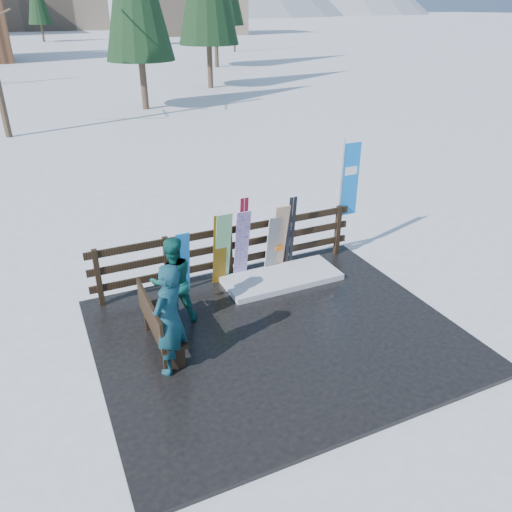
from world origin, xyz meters
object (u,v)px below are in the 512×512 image
rental_flag (348,184)px  person_back (173,281)px  snowboard_2 (220,250)px  snowboard_4 (272,245)px  snowboard_5 (279,239)px  bench (158,322)px  snowboard_3 (242,246)px  snowboard_1 (223,249)px  person_front (170,320)px  snowboard_0 (183,263)px

rental_flag → person_back: (-4.29, -1.14, -0.80)m
snowboard_2 → snowboard_4: bearing=0.0°
snowboard_2 → snowboard_5: 1.31m
bench → snowboard_4: bearing=28.8°
bench → snowboard_3: bearing=36.0°
snowboard_1 → snowboard_5: bearing=-0.0°
bench → person_front: 0.71m
snowboard_1 → person_back: person_back is taller
snowboard_1 → snowboard_3: (0.41, 0.00, -0.01)m
snowboard_2 → person_front: (-1.61, -2.14, 0.13)m
snowboard_0 → snowboard_2: size_ratio=0.85×
snowboard_4 → person_back: 2.51m
bench → snowboard_4: snowboard_4 is taller
bench → person_front: size_ratio=0.82×
snowboard_2 → rental_flag: (3.09, 0.27, 0.83)m
snowboard_3 → person_front: (-2.08, -2.14, 0.13)m
snowboard_4 → snowboard_2: bearing=180.0°
bench → rental_flag: size_ratio=0.58×
bench → person_front: bearing=-84.1°
snowboard_2 → snowboard_5: bearing=-0.0°
snowboard_2 → snowboard_0: bearing=180.0°
snowboard_3 → rental_flag: size_ratio=0.60×
snowboard_5 → rental_flag: 1.99m
person_front → person_back: size_ratio=1.13×
person_back → snowboard_4: bearing=-157.1°
bench → rental_flag: 5.21m
snowboard_1 → snowboard_4: snowboard_1 is taller
person_front → snowboard_4: bearing=177.8°
bench → person_back: (0.47, 0.69, 0.29)m
snowboard_3 → snowboard_5: 0.84m
snowboard_1 → person_back: size_ratio=0.99×
snowboard_4 → rental_flag: (1.93, 0.27, 0.96)m
snowboard_0 → snowboard_5: (2.07, -0.00, 0.11)m
snowboard_2 → snowboard_5: snowboard_2 is taller
snowboard_1 → rental_flag: size_ratio=0.62×
snowboard_2 → snowboard_4: snowboard_2 is taller
snowboard_0 → snowboard_5: size_ratio=0.86×
person_back → snowboard_5: bearing=-158.3°
snowboard_0 → snowboard_1: snowboard_1 is taller
snowboard_5 → snowboard_1: bearing=180.0°
person_front → person_back: person_front is taller
rental_flag → person_back: 4.50m
snowboard_1 → snowboard_2: size_ratio=1.02×
bench → person_front: person_front is taller
person_back → snowboard_1: bearing=-142.9°
snowboard_1 → snowboard_2: snowboard_1 is taller
snowboard_4 → person_back: bearing=-159.8°
snowboard_0 → rental_flag: (3.85, 0.27, 0.95)m
snowboard_1 → bench: bearing=-138.2°
snowboard_2 → person_front: size_ratio=0.86×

